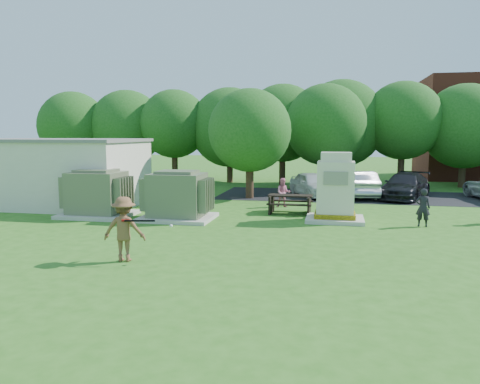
% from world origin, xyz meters
% --- Properties ---
extents(ground, '(120.00, 120.00, 0.00)m').
position_xyz_m(ground, '(0.00, 0.00, 0.00)').
color(ground, '#2D6619').
rests_on(ground, ground).
extents(service_building, '(10.00, 5.00, 3.20)m').
position_xyz_m(service_building, '(-11.00, 7.00, 1.60)').
color(service_building, beige).
rests_on(service_building, ground).
extents(service_building_roof, '(10.20, 5.20, 0.15)m').
position_xyz_m(service_building_roof, '(-11.00, 7.00, 3.27)').
color(service_building_roof, slate).
rests_on(service_building_roof, service_building).
extents(parking_strip, '(20.00, 6.00, 0.01)m').
position_xyz_m(parking_strip, '(7.00, 13.50, 0.01)').
color(parking_strip, '#232326').
rests_on(parking_strip, ground).
extents(transformer_left, '(3.00, 2.40, 2.07)m').
position_xyz_m(transformer_left, '(-6.50, 4.50, 0.97)').
color(transformer_left, beige).
rests_on(transformer_left, ground).
extents(transformer_right, '(3.00, 2.40, 2.07)m').
position_xyz_m(transformer_right, '(-2.80, 4.50, 0.97)').
color(transformer_right, beige).
rests_on(transformer_right, ground).
extents(generator_cabinet, '(2.34, 1.92, 2.86)m').
position_xyz_m(generator_cabinet, '(3.73, 5.43, 1.25)').
color(generator_cabinet, beige).
rests_on(generator_cabinet, ground).
extents(picnic_table, '(1.98, 1.48, 0.85)m').
position_xyz_m(picnic_table, '(1.72, 6.96, 0.53)').
color(picnic_table, black).
rests_on(picnic_table, ground).
extents(batter, '(1.28, 0.85, 1.85)m').
position_xyz_m(batter, '(-2.13, -1.99, 0.93)').
color(batter, brown).
rests_on(batter, ground).
extents(person_by_generator, '(0.58, 0.41, 1.51)m').
position_xyz_m(person_by_generator, '(7.09, 4.94, 0.75)').
color(person_by_generator, black).
rests_on(person_by_generator, ground).
extents(person_at_picnic, '(0.77, 0.64, 1.44)m').
position_xyz_m(person_at_picnic, '(1.22, 8.66, 0.72)').
color(person_at_picnic, pink).
rests_on(person_at_picnic, ground).
extents(car_white, '(3.23, 4.45, 1.41)m').
position_xyz_m(car_white, '(2.41, 12.93, 0.70)').
color(car_white, silver).
rests_on(car_white, ground).
extents(car_silver_a, '(2.20, 4.69, 1.49)m').
position_xyz_m(car_silver_a, '(5.00, 13.23, 0.74)').
color(car_silver_a, '#ADAEB2').
rests_on(car_silver_a, ground).
extents(car_dark, '(3.61, 5.26, 1.41)m').
position_xyz_m(car_dark, '(7.51, 13.09, 0.71)').
color(car_dark, black).
rests_on(car_dark, ground).
extents(batting_equipment, '(1.38, 0.44, 0.24)m').
position_xyz_m(batting_equipment, '(-1.52, -2.11, 1.19)').
color(batting_equipment, black).
rests_on(batting_equipment, ground).
extents(tree_row, '(41.30, 13.30, 7.30)m').
position_xyz_m(tree_row, '(1.75, 18.50, 4.15)').
color(tree_row, '#47301E').
rests_on(tree_row, ground).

